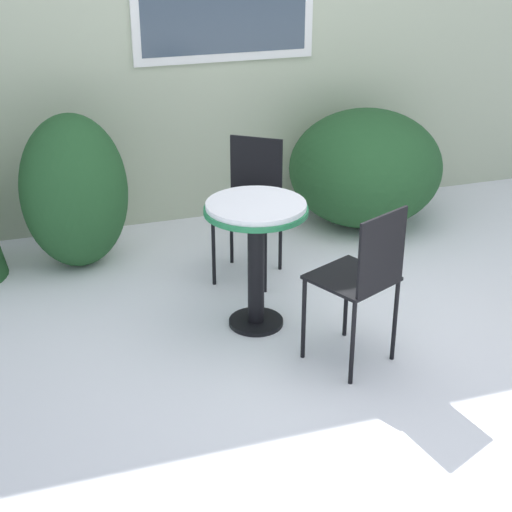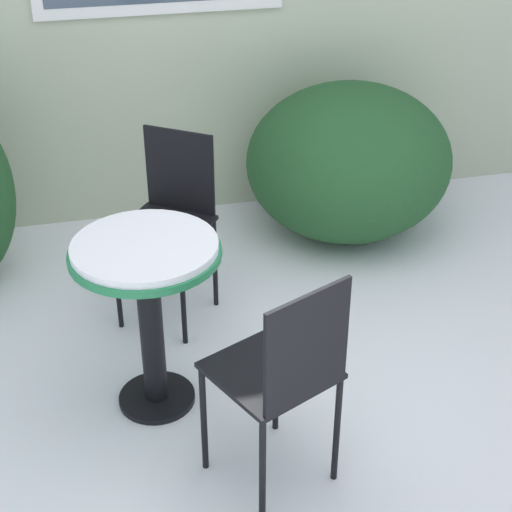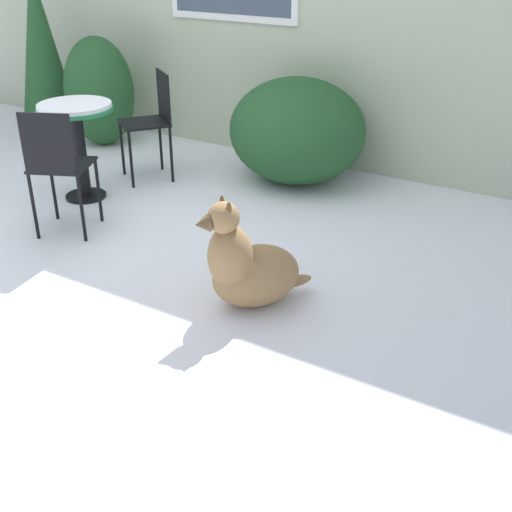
{
  "view_description": "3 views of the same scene",
  "coord_description": "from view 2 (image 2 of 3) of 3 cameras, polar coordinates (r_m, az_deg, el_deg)",
  "views": [
    {
      "loc": [
        -1.74,
        -3.38,
        2.32
      ],
      "look_at": [
        -0.47,
        0.44,
        0.44
      ],
      "focal_mm": 55.0,
      "sensor_mm": 36.0,
      "label": 1
    },
    {
      "loc": [
        -0.68,
        -2.14,
        2.22
      ],
      "look_at": [
        0.0,
        0.6,
        0.55
      ],
      "focal_mm": 55.0,
      "sensor_mm": 36.0,
      "label": 2
    },
    {
      "loc": [
        3.23,
        -2.99,
        1.96
      ],
      "look_at": [
        1.56,
        -0.24,
        0.3
      ],
      "focal_mm": 45.0,
      "sensor_mm": 36.0,
      "label": 3
    }
  ],
  "objects": [
    {
      "name": "ground_plane",
      "position": [
        3.15,
        2.7,
        -14.13
      ],
      "size": [
        16.0,
        16.0,
        0.0
      ],
      "primitive_type": "plane",
      "color": "white"
    },
    {
      "name": "shrub_middle",
      "position": [
        4.46,
        6.75,
        6.83
      ],
      "size": [
        1.16,
        1.08,
        0.88
      ],
      "color": "#235128",
      "rests_on": "ground_plane"
    },
    {
      "name": "patio_table",
      "position": [
        3.06,
        -7.89,
        -1.97
      ],
      "size": [
        0.58,
        0.58,
        0.76
      ],
      "color": "black",
      "rests_on": "ground_plane"
    },
    {
      "name": "patio_chair_near_table",
      "position": [
        3.68,
        -6.25,
        2.91
      ],
      "size": [
        0.53,
        0.53,
        0.9
      ],
      "rotation": [
        0.0,
        0.0,
        -0.63
      ],
      "color": "black",
      "rests_on": "ground_plane"
    },
    {
      "name": "patio_chair_far_side",
      "position": [
        2.69,
        1.96,
        -8.53
      ],
      "size": [
        0.5,
        0.5,
        0.9
      ],
      "rotation": [
        0.0,
        0.0,
        3.57
      ],
      "color": "black",
      "rests_on": "ground_plane"
    }
  ]
}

